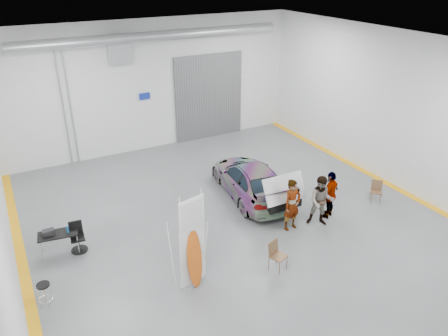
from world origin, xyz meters
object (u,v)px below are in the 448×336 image
work_table (55,234)px  folding_chair_far (375,196)px  person_b (321,201)px  office_chair (77,238)px  folding_chair_near (278,261)px  person_c (330,194)px  person_a (292,205)px  shop_stool (45,295)px  surfboard_display (192,251)px  sedan_car (251,180)px

work_table → folding_chair_far: bearing=-11.7°
person_b → office_chair: 8.02m
folding_chair_near → person_c: bearing=6.2°
person_a → person_b: size_ratio=1.01×
folding_chair_far → shop_stool: size_ratio=1.17×
folding_chair_far → surfboard_display: bearing=-131.3°
folding_chair_far → office_chair: 10.71m
folding_chair_far → person_c: bearing=-139.9°
person_b → surfboard_display: (-5.18, -0.84, 0.30)m
sedan_car → surfboard_display: 5.59m
office_chair → sedan_car: bearing=9.1°
person_c → folding_chair_near: person_c is taller
person_b → folding_chair_near: bearing=-117.2°
sedan_car → person_b: (1.04, -2.88, 0.23)m
person_c → office_chair: 8.53m
person_c → sedan_car: bearing=-81.8°
sedan_car → office_chair: 6.62m
sedan_car → work_table: size_ratio=3.76×
person_b → person_c: bearing=58.6°
person_b → folding_chair_far: person_b is taller
person_c → office_chair: (-8.24, 2.16, -0.45)m
shop_stool → office_chair: bearing=59.1°
person_b → surfboard_display: bearing=-134.7°
person_c → office_chair: bearing=-38.5°
shop_stool → folding_chair_far: bearing=-0.5°
sedan_car → person_a: person_a is taller
sedan_car → shop_stool: size_ratio=6.58×
person_a → office_chair: size_ratio=1.90×
surfboard_display → office_chair: size_ratio=3.08×
sedan_car → person_c: bearing=129.9°
shop_stool → person_b: bearing=-2.0°
sedan_car → person_a: 2.64m
person_a → folding_chair_far: person_a is taller
sedan_car → folding_chair_far: size_ratio=5.62×
folding_chair_near → work_table: work_table is taller
sedan_car → surfboard_display: bearing=49.8°
surfboard_display → office_chair: surfboard_display is taller
person_a → shop_stool: person_a is taller
folding_chair_near → work_table: 6.77m
person_b → shop_stool: person_b is taller
person_b → surfboard_display: 5.25m
work_table → folding_chair_near: bearing=-34.6°
person_b → shop_stool: size_ratio=2.56×
sedan_car → person_c: person_c is taller
folding_chair_near → folding_chair_far: (5.51, 1.54, -0.03)m
work_table → office_chair: office_chair is taller
person_a → surfboard_display: surfboard_display is taller
folding_chair_near → folding_chair_far: size_ratio=1.11×
person_a → folding_chair_near: size_ratio=1.99×
person_a → folding_chair_far: size_ratio=2.21×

